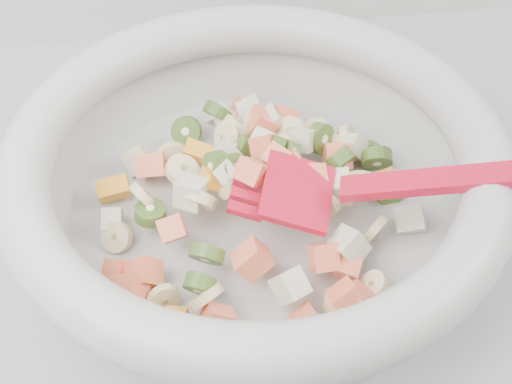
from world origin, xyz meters
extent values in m
cylinder|color=beige|center=(0.19, 1.43, 0.91)|extent=(0.32, 0.32, 0.02)
torus|color=beige|center=(0.19, 1.43, 0.98)|extent=(0.39, 0.39, 0.04)
cylinder|color=#F9E8A6|center=(0.24, 1.41, 0.95)|extent=(0.03, 0.02, 0.03)
cylinder|color=#F9E8A6|center=(0.28, 1.44, 0.95)|extent=(0.03, 0.03, 0.02)
cylinder|color=#F9E8A6|center=(0.10, 1.45, 0.94)|extent=(0.03, 0.03, 0.03)
cylinder|color=#F9E8A6|center=(0.26, 1.52, 0.93)|extent=(0.03, 0.03, 0.02)
cylinder|color=#F9E8A6|center=(0.08, 1.42, 0.93)|extent=(0.03, 0.03, 0.03)
cylinder|color=#F9E8A6|center=(0.14, 1.35, 0.94)|extent=(0.04, 0.03, 0.04)
cylinder|color=#F9E8A6|center=(0.19, 1.52, 0.95)|extent=(0.03, 0.04, 0.03)
cylinder|color=#F9E8A6|center=(0.15, 1.43, 0.95)|extent=(0.03, 0.03, 0.03)
cylinder|color=#F9E8A6|center=(0.13, 1.47, 0.95)|extent=(0.03, 0.03, 0.02)
cylinder|color=#F9E8A6|center=(0.28, 1.50, 0.94)|extent=(0.02, 0.03, 0.03)
cylinder|color=#F9E8A6|center=(0.18, 1.55, 0.93)|extent=(0.03, 0.03, 0.01)
cylinder|color=#F9E8A6|center=(0.28, 1.39, 0.93)|extent=(0.03, 0.03, 0.03)
cylinder|color=#F9E8A6|center=(0.13, 1.49, 0.94)|extent=(0.04, 0.02, 0.04)
cylinder|color=#F9E8A6|center=(0.21, 1.47, 0.96)|extent=(0.03, 0.02, 0.03)
cylinder|color=#F9E8A6|center=(0.17, 1.50, 0.95)|extent=(0.02, 0.04, 0.03)
cylinder|color=#F9E8A6|center=(0.28, 1.49, 0.93)|extent=(0.02, 0.03, 0.03)
cylinder|color=#F9E8A6|center=(0.23, 1.51, 0.94)|extent=(0.03, 0.03, 0.03)
cylinder|color=#F9E8A6|center=(0.23, 1.42, 0.95)|extent=(0.04, 0.03, 0.03)
cylinder|color=#F9E8A6|center=(0.26, 1.34, 0.93)|extent=(0.03, 0.03, 0.03)
cylinder|color=#F9E8A6|center=(0.27, 1.50, 0.94)|extent=(0.03, 0.03, 0.02)
cylinder|color=#F9E8A6|center=(0.17, 1.43, 0.96)|extent=(0.02, 0.03, 0.03)
cylinder|color=#F9E8A6|center=(0.22, 1.31, 0.93)|extent=(0.03, 0.03, 0.03)
cylinder|color=#F9E8A6|center=(0.11, 1.35, 0.93)|extent=(0.03, 0.02, 0.03)
cylinder|color=#F9E8A6|center=(0.24, 1.33, 0.93)|extent=(0.04, 0.04, 0.01)
cube|color=#FF7350|center=(0.21, 1.32, 0.93)|extent=(0.03, 0.03, 0.03)
cube|color=#FF7350|center=(0.15, 1.33, 0.93)|extent=(0.03, 0.03, 0.03)
cube|color=#FF7350|center=(0.19, 1.43, 0.97)|extent=(0.03, 0.03, 0.03)
cube|color=#FF7350|center=(0.23, 1.53, 0.93)|extent=(0.03, 0.03, 0.04)
cube|color=#FF7350|center=(0.10, 1.38, 0.93)|extent=(0.03, 0.03, 0.04)
cube|color=#FF7350|center=(0.25, 1.36, 0.93)|extent=(0.02, 0.03, 0.02)
cube|color=#FF7350|center=(0.20, 1.56, 0.93)|extent=(0.03, 0.03, 0.03)
cube|color=#FF7350|center=(0.26, 1.43, 0.94)|extent=(0.03, 0.04, 0.03)
cube|color=#FF7350|center=(0.18, 1.37, 0.94)|extent=(0.03, 0.03, 0.03)
cube|color=#FF7350|center=(0.11, 1.49, 0.94)|extent=(0.03, 0.03, 0.03)
cube|color=#FF7350|center=(0.21, 1.52, 0.94)|extent=(0.03, 0.03, 0.03)
cube|color=#FF7350|center=(0.12, 1.41, 0.95)|extent=(0.02, 0.02, 0.03)
cube|color=#FF7350|center=(0.08, 1.39, 0.93)|extent=(0.03, 0.03, 0.03)
cube|color=#FF7350|center=(0.23, 1.37, 0.94)|extent=(0.02, 0.03, 0.03)
cube|color=#FF7350|center=(0.27, 1.47, 0.94)|extent=(0.02, 0.03, 0.03)
cube|color=#FF7350|center=(0.25, 1.33, 0.93)|extent=(0.03, 0.03, 0.03)
cube|color=#FF7350|center=(0.20, 1.47, 0.96)|extent=(0.03, 0.03, 0.03)
cube|color=#FF7350|center=(0.22, 1.44, 0.96)|extent=(0.03, 0.02, 0.03)
cube|color=#FF7350|center=(0.23, 1.44, 0.95)|extent=(0.03, 0.03, 0.03)
cube|color=#FF7350|center=(0.23, 1.43, 0.96)|extent=(0.03, 0.03, 0.03)
cube|color=#FF7350|center=(0.24, 1.33, 0.93)|extent=(0.03, 0.03, 0.04)
cube|color=#FF7350|center=(0.09, 1.36, 0.93)|extent=(0.03, 0.03, 0.03)
cube|color=#FF7350|center=(0.21, 1.45, 0.96)|extent=(0.03, 0.03, 0.03)
cube|color=#FF7350|center=(0.14, 1.44, 0.95)|extent=(0.02, 0.03, 0.03)
cylinder|color=#72AC39|center=(0.30, 1.49, 0.93)|extent=(0.03, 0.02, 0.03)
cylinder|color=#72AC39|center=(0.30, 1.47, 0.93)|extent=(0.04, 0.03, 0.04)
cylinder|color=#72AC39|center=(0.14, 1.36, 0.94)|extent=(0.03, 0.03, 0.03)
cylinder|color=#72AC39|center=(0.18, 1.48, 0.95)|extent=(0.03, 0.02, 0.03)
cylinder|color=#72AC39|center=(0.11, 1.43, 0.94)|extent=(0.03, 0.03, 0.01)
cylinder|color=#72AC39|center=(0.17, 1.44, 0.97)|extent=(0.03, 0.03, 0.03)
cylinder|color=#72AC39|center=(0.17, 1.55, 0.93)|extent=(0.03, 0.04, 0.03)
cylinder|color=#72AC39|center=(0.15, 1.38, 0.95)|extent=(0.03, 0.03, 0.03)
cylinder|color=#72AC39|center=(0.27, 1.46, 0.94)|extent=(0.03, 0.03, 0.03)
cylinder|color=#72AC39|center=(0.14, 1.53, 0.93)|extent=(0.04, 0.03, 0.04)
cylinder|color=#72AC39|center=(0.16, 1.46, 0.96)|extent=(0.03, 0.03, 0.04)
cylinder|color=#72AC39|center=(0.25, 1.49, 0.94)|extent=(0.03, 0.03, 0.04)
cylinder|color=#72AC39|center=(0.21, 1.47, 0.96)|extent=(0.02, 0.03, 0.03)
cylinder|color=#72AC39|center=(0.22, 1.46, 0.96)|extent=(0.02, 0.04, 0.04)
cylinder|color=#72AC39|center=(0.30, 1.44, 0.93)|extent=(0.04, 0.02, 0.04)
cube|color=beige|center=(0.10, 1.51, 0.93)|extent=(0.03, 0.03, 0.03)
cube|color=beige|center=(0.20, 1.34, 0.94)|extent=(0.03, 0.03, 0.03)
cube|color=beige|center=(0.20, 1.52, 0.94)|extent=(0.03, 0.03, 0.04)
cube|color=beige|center=(0.24, 1.49, 0.95)|extent=(0.03, 0.03, 0.03)
cube|color=beige|center=(0.28, 1.49, 0.94)|extent=(0.03, 0.03, 0.03)
cube|color=beige|center=(0.17, 1.44, 0.97)|extent=(0.03, 0.03, 0.03)
cube|color=beige|center=(0.22, 1.52, 0.94)|extent=(0.03, 0.03, 0.03)
cube|color=beige|center=(0.08, 1.44, 0.93)|extent=(0.02, 0.02, 0.02)
cube|color=beige|center=(0.14, 1.43, 0.95)|extent=(0.03, 0.03, 0.03)
cube|color=beige|center=(0.20, 1.55, 0.93)|extent=(0.03, 0.02, 0.03)
cube|color=beige|center=(0.17, 1.56, 0.93)|extent=(0.03, 0.02, 0.03)
cube|color=beige|center=(0.25, 1.42, 0.95)|extent=(0.03, 0.03, 0.03)
cube|color=beige|center=(0.25, 1.37, 0.94)|extent=(0.04, 0.03, 0.03)
cube|color=beige|center=(0.21, 1.49, 0.95)|extent=(0.03, 0.03, 0.03)
cube|color=beige|center=(0.17, 1.48, 0.95)|extent=(0.03, 0.03, 0.03)
cube|color=beige|center=(0.31, 1.41, 0.93)|extent=(0.03, 0.03, 0.03)
cube|color=#F9A32D|center=(0.30, 1.45, 0.93)|extent=(0.02, 0.02, 0.02)
cube|color=#F9A32D|center=(0.16, 1.44, 0.96)|extent=(0.02, 0.03, 0.02)
cube|color=#F9A32D|center=(0.12, 1.33, 0.93)|extent=(0.03, 0.03, 0.02)
cube|color=#F9A32D|center=(0.08, 1.47, 0.93)|extent=(0.03, 0.02, 0.02)
cube|color=#F9A32D|center=(0.15, 1.49, 0.95)|extent=(0.03, 0.02, 0.02)
cube|color=red|center=(0.22, 1.41, 0.97)|extent=(0.07, 0.08, 0.03)
cube|color=red|center=(0.19, 1.44, 0.96)|extent=(0.03, 0.02, 0.01)
cube|color=red|center=(0.18, 1.43, 0.96)|extent=(0.03, 0.02, 0.01)
cube|color=red|center=(0.18, 1.41, 0.96)|extent=(0.03, 0.02, 0.01)
cube|color=red|center=(0.18, 1.40, 0.96)|extent=(0.03, 0.02, 0.01)
cube|color=red|center=(0.34, 1.38, 1.00)|extent=(0.19, 0.07, 0.06)
camera|label=1|loc=(0.13, 1.01, 1.39)|focal=55.00mm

